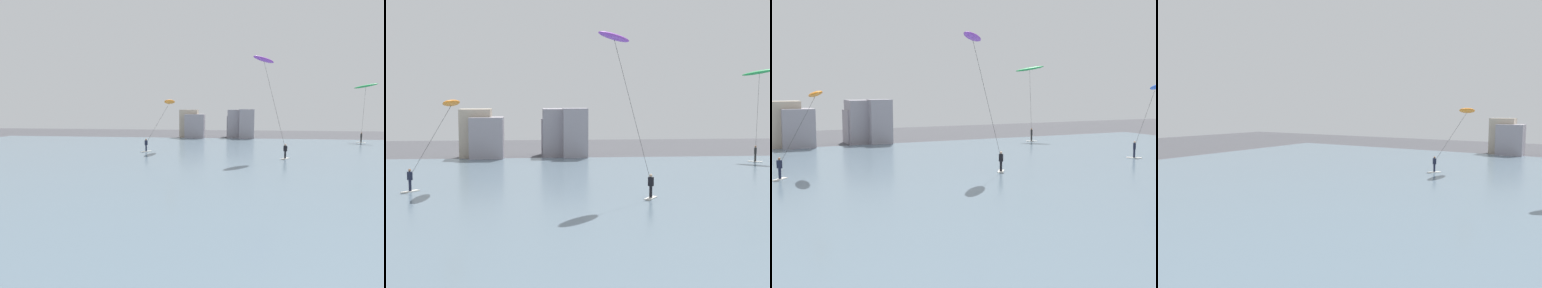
{
  "view_description": "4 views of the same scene",
  "coord_description": "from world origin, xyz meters",
  "views": [
    {
      "loc": [
        1.96,
        -2.32,
        5.61
      ],
      "look_at": [
        -0.56,
        17.55,
        3.38
      ],
      "focal_mm": 30.4,
      "sensor_mm": 36.0,
      "label": 1
    },
    {
      "loc": [
        -0.23,
        -3.35,
        7.29
      ],
      "look_at": [
        1.34,
        16.15,
        5.44
      ],
      "focal_mm": 53.24,
      "sensor_mm": 36.0,
      "label": 2
    },
    {
      "loc": [
        -12.37,
        -2.34,
        7.0
      ],
      "look_at": [
        -3.74,
        16.22,
        4.68
      ],
      "focal_mm": 48.12,
      "sensor_mm": 36.0,
      "label": 3
    },
    {
      "loc": [
        3.71,
        2.14,
        6.34
      ],
      "look_at": [
        -3.58,
        13.38,
        5.11
      ],
      "focal_mm": 33.92,
      "sensor_mm": 36.0,
      "label": 4
    }
  ],
  "objects": [
    {
      "name": "water_bay",
      "position": [
        0.0,
        31.03,
        0.05
      ],
      "size": [
        84.0,
        52.0,
        0.1
      ],
      "primitive_type": "cube",
      "color": "slate",
      "rests_on": "ground"
    },
    {
      "name": "far_shore_buildings",
      "position": [
        0.01,
        58.94,
        2.43
      ],
      "size": [
        13.68,
        5.76,
        5.37
      ],
      "color": "#B7A893",
      "rests_on": "ground"
    },
    {
      "name": "kitesurfer_orange",
      "position": [
        -6.29,
        38.21,
        5.88
      ],
      "size": [
        4.19,
        3.39,
        6.71
      ],
      "color": "silver",
      "rests_on": "water_bay"
    },
    {
      "name": "kitesurfer_blue",
      "position": [
        25.53,
        35.48,
        6.09
      ],
      "size": [
        4.58,
        2.78,
        7.21
      ],
      "color": "silver",
      "rests_on": "water_bay"
    },
    {
      "name": "kitesurfer_purple",
      "position": [
        5.32,
        33.7,
        9.91
      ],
      "size": [
        4.6,
        3.35,
        11.05
      ],
      "color": "silver",
      "rests_on": "water_bay"
    },
    {
      "name": "kitesurfer_green",
      "position": [
        23.32,
        54.38,
        8.53
      ],
      "size": [
        3.83,
        4.63,
        9.55
      ],
      "color": "silver",
      "rests_on": "water_bay"
    }
  ]
}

